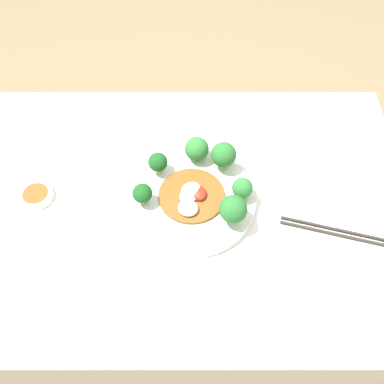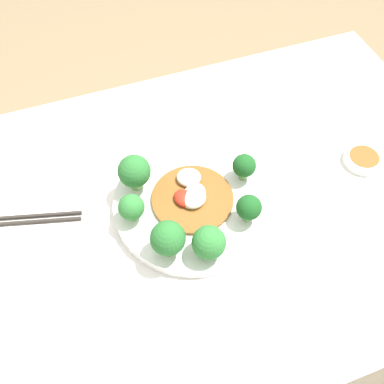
% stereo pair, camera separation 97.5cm
% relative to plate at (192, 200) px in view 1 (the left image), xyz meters
% --- Properties ---
extents(ground_plane, '(8.00, 8.00, 0.00)m').
position_rel_plate_xyz_m(ground_plane, '(-0.03, 0.00, -0.71)').
color(ground_plane, '#7F6B4C').
extents(table, '(1.02, 0.69, 0.70)m').
position_rel_plate_xyz_m(table, '(-0.03, 0.00, -0.36)').
color(table, silver).
rests_on(table, ground_plane).
extents(plate, '(0.27, 0.27, 0.02)m').
position_rel_plate_xyz_m(plate, '(0.00, 0.00, 0.00)').
color(plate, white).
rests_on(plate, table).
extents(broccoli_north, '(0.05, 0.05, 0.06)m').
position_rel_plate_xyz_m(broccoli_north, '(0.01, 0.11, 0.04)').
color(broccoli_north, '#70A356').
rests_on(broccoli_north, plate).
extents(broccoli_east, '(0.04, 0.04, 0.05)m').
position_rel_plate_xyz_m(broccoli_east, '(0.10, 0.00, 0.04)').
color(broccoli_east, '#7AAD5B').
rests_on(broccoli_east, plate).
extents(broccoli_northeast, '(0.06, 0.06, 0.07)m').
position_rel_plate_xyz_m(broccoli_northeast, '(0.07, 0.08, 0.05)').
color(broccoli_northeast, '#70A356').
rests_on(broccoli_northeast, plate).
extents(broccoli_northwest, '(0.04, 0.04, 0.05)m').
position_rel_plate_xyz_m(broccoli_northwest, '(-0.07, 0.07, 0.04)').
color(broccoli_northwest, '#89B76B').
rests_on(broccoli_northwest, plate).
extents(broccoli_southeast, '(0.06, 0.06, 0.07)m').
position_rel_plate_xyz_m(broccoli_southeast, '(0.08, -0.06, 0.05)').
color(broccoli_southeast, '#7AAD5B').
rests_on(broccoli_southeast, plate).
extents(broccoli_west, '(0.04, 0.04, 0.05)m').
position_rel_plate_xyz_m(broccoli_west, '(-0.10, -0.01, 0.04)').
color(broccoli_west, '#70A356').
rests_on(broccoli_west, plate).
extents(stirfry_center, '(0.14, 0.14, 0.02)m').
position_rel_plate_xyz_m(stirfry_center, '(-0.00, -0.00, 0.02)').
color(stirfry_center, brown).
rests_on(stirfry_center, plate).
extents(chopsticks, '(0.24, 0.08, 0.01)m').
position_rel_plate_xyz_m(chopsticks, '(0.30, -0.08, -0.01)').
color(chopsticks, '#2D2823').
rests_on(chopsticks, table).
extents(sauce_dish, '(0.07, 0.07, 0.02)m').
position_rel_plate_xyz_m(sauce_dish, '(-0.34, 0.02, -0.00)').
color(sauce_dish, white).
rests_on(sauce_dish, table).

